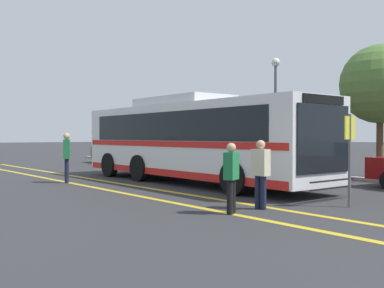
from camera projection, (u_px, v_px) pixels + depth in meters
The scene contains 14 objects.
ground_plane at pixel (173, 180), 17.67m from camera, with size 220.00×220.00×0.00m, color #2D2D30.
lane_strip_0 at pixel (141, 187), 15.10m from camera, with size 0.20×31.37×0.01m, color gold.
lane_strip_1 at pixel (107, 190), 14.28m from camera, with size 0.20×31.37×0.01m, color gold.
curb_strip at pixel (286, 173), 19.88m from camera, with size 39.37×0.36×0.15m, color #99999E.
transit_bus at pixel (192, 138), 16.47m from camera, with size 11.72×2.85×3.17m.
parked_car_0 at pixel (117, 151), 28.31m from camera, with size 4.39×2.05×1.54m.
parked_car_1 at pixel (182, 154), 23.42m from camera, with size 4.41×1.87×1.61m.
parked_car_2 at pixel (283, 159), 18.50m from camera, with size 4.50×1.85×1.55m.
pedestrian_0 at pixel (67, 154), 16.45m from camera, with size 0.47×0.39×1.83m.
pedestrian_1 at pixel (231, 174), 9.86m from camera, with size 0.38×0.47×1.57m.
pedestrian_2 at pixel (261, 170), 10.51m from camera, with size 0.42×0.23×1.62m.
bus_stop_sign at pixel (350, 148), 10.77m from camera, with size 0.07×0.40×2.25m.
street_lamp at pixel (276, 95), 22.06m from camera, with size 0.42×0.42×5.56m.
tree_0 at pixel (380, 84), 18.81m from camera, with size 3.32×3.32×5.56m.
Camera 1 is at (14.16, -10.55, 1.71)m, focal length 42.00 mm.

